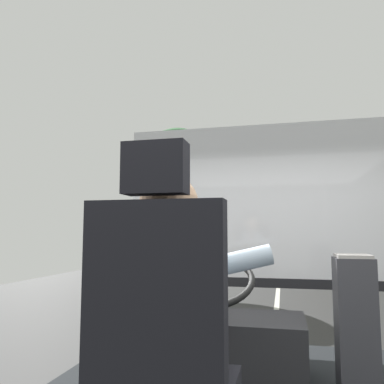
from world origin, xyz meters
The scene contains 8 objects.
ground centered at (0.00, 8.80, -0.02)m, with size 18.00×44.00×0.06m.
driver_seat centered at (-0.24, -0.57, 1.30)m, with size 0.48×0.48×1.26m.
bus_driver centered at (-0.24, -0.46, 1.47)m, with size 0.77×0.53×0.77m.
steering_console centered at (-0.24, 0.68, 1.00)m, with size 1.10×0.98×0.81m.
fare_box centered at (0.59, 0.60, 1.19)m, with size 0.22×0.27×0.82m.
windshield_panel centered at (0.00, 1.62, 1.82)m, with size 2.50×0.08×1.48m.
street_tree centered at (-2.93, 9.36, 3.58)m, with size 2.68×2.68×4.94m.
parked_car_charcoal centered at (4.64, 17.66, 0.69)m, with size 1.83×4.38×1.35m.
Camera 1 is at (0.18, -1.91, 1.73)m, focal length 35.91 mm.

